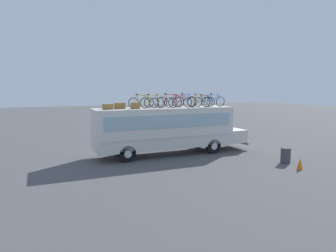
% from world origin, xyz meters
% --- Properties ---
extents(ground_plane, '(120.00, 120.00, 0.00)m').
position_xyz_m(ground_plane, '(0.00, 0.00, 0.00)').
color(ground_plane, '#4C4C4F').
extents(bus, '(10.80, 2.48, 3.15)m').
position_xyz_m(bus, '(0.24, 0.00, 1.78)').
color(bus, silver).
rests_on(bus, ground).
extents(luggage_bag_1, '(0.60, 0.48, 0.33)m').
position_xyz_m(luggage_bag_1, '(-3.77, -0.11, 3.31)').
color(luggage_bag_1, olive).
rests_on(luggage_bag_1, bus).
extents(luggage_bag_2, '(0.58, 0.50, 0.38)m').
position_xyz_m(luggage_bag_2, '(-2.98, 0.12, 3.33)').
color(luggage_bag_2, olive).
rests_on(luggage_bag_2, bus).
extents(luggage_bag_3, '(0.48, 0.45, 0.39)m').
position_xyz_m(luggage_bag_3, '(-2.09, -0.25, 3.34)').
color(luggage_bag_3, olive).
rests_on(luggage_bag_3, bus).
extents(rooftop_bicycle_1, '(1.74, 0.44, 0.91)m').
position_xyz_m(rooftop_bicycle_1, '(-1.52, 0.29, 3.53)').
color(rooftop_bicycle_1, black).
rests_on(rooftop_bicycle_1, bus).
extents(rooftop_bicycle_2, '(1.69, 0.44, 0.91)m').
position_xyz_m(rooftop_bicycle_2, '(-0.85, 0.01, 3.52)').
color(rooftop_bicycle_2, black).
rests_on(rooftop_bicycle_2, bus).
extents(rooftop_bicycle_3, '(1.71, 0.44, 0.89)m').
position_xyz_m(rooftop_bicycle_3, '(-0.21, 0.00, 3.52)').
color(rooftop_bicycle_3, black).
rests_on(rooftop_bicycle_3, bus).
extents(rooftop_bicycle_4, '(1.81, 0.44, 0.95)m').
position_xyz_m(rooftop_bicycle_4, '(0.39, 0.04, 3.54)').
color(rooftop_bicycle_4, black).
rests_on(rooftop_bicycle_4, bus).
extents(rooftop_bicycle_5, '(1.74, 0.44, 0.88)m').
position_xyz_m(rooftop_bicycle_5, '(1.09, -0.15, 3.51)').
color(rooftop_bicycle_5, black).
rests_on(rooftop_bicycle_5, bus).
extents(rooftop_bicycle_6, '(1.68, 0.44, 0.95)m').
position_xyz_m(rooftop_bicycle_6, '(1.71, 0.31, 3.54)').
color(rooftop_bicycle_6, black).
rests_on(rooftop_bicycle_6, bus).
extents(rooftop_bicycle_7, '(1.77, 0.44, 0.92)m').
position_xyz_m(rooftop_bicycle_7, '(2.39, -0.37, 3.53)').
color(rooftop_bicycle_7, black).
rests_on(rooftop_bicycle_7, bus).
extents(rooftop_bicycle_8, '(1.68, 0.44, 0.88)m').
position_xyz_m(rooftop_bicycle_8, '(2.93, -0.18, 3.51)').
color(rooftop_bicycle_8, black).
rests_on(rooftop_bicycle_8, bus).
extents(rooftop_bicycle_9, '(1.69, 0.44, 0.93)m').
position_xyz_m(rooftop_bicycle_9, '(3.59, -0.39, 3.53)').
color(rooftop_bicycle_9, black).
rests_on(rooftop_bicycle_9, bus).
extents(trash_bin, '(0.57, 0.57, 0.91)m').
position_xyz_m(trash_bin, '(5.66, -5.06, 0.46)').
color(trash_bin, '#3F3F47').
rests_on(trash_bin, ground).
extents(traffic_cone, '(0.32, 0.32, 0.63)m').
position_xyz_m(traffic_cone, '(5.30, -6.47, 0.32)').
color(traffic_cone, orange).
rests_on(traffic_cone, ground).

